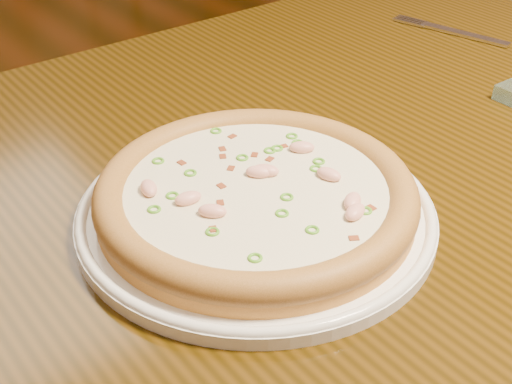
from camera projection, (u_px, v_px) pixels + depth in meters
hero_table at (315, 232)px, 0.79m from camera, size 1.20×0.80×0.75m
plate at (256, 212)px, 0.64m from camera, size 0.32×0.32×0.02m
pizza at (256, 195)px, 0.63m from camera, size 0.29×0.29×0.03m
fork at (454, 32)px, 1.01m from camera, size 0.06×0.17×0.00m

